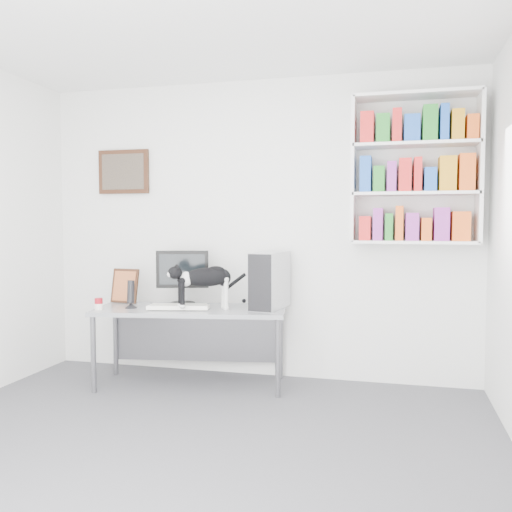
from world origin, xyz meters
name	(u,v)px	position (x,y,z in m)	size (l,w,h in m)	color
room	(166,233)	(0.00, 0.00, 1.35)	(4.01, 4.01, 2.70)	#4C4C51
bookshelf	(415,169)	(1.40, 1.85, 1.85)	(1.03, 0.28, 1.24)	white
wall_art	(124,172)	(-1.30, 1.97, 1.90)	(0.52, 0.04, 0.42)	#3E1F14
desk	(191,347)	(-0.45, 1.53, 0.34)	(1.62, 0.63, 0.68)	gray
monitor	(183,277)	(-0.59, 1.69, 0.92)	(0.47, 0.22, 0.50)	black
keyboard	(179,307)	(-0.52, 1.44, 0.69)	(0.51, 0.20, 0.04)	white
pc_tower	(270,280)	(0.22, 1.69, 0.92)	(0.21, 0.48, 0.48)	#A1A1A6
speaker	(131,294)	(-0.95, 1.40, 0.80)	(0.11, 0.11, 0.25)	black
leaning_print	(125,285)	(-1.14, 1.66, 0.84)	(0.26, 0.10, 0.32)	#3E1F14
soup_can	(99,304)	(-1.17, 1.25, 0.72)	(0.07, 0.07, 0.10)	maroon
cat	(205,288)	(-0.29, 1.45, 0.86)	(0.61, 0.16, 0.37)	black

